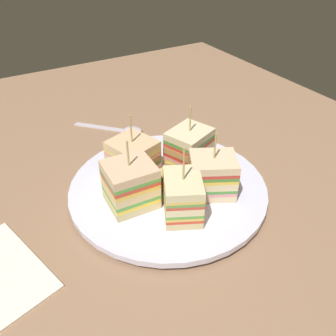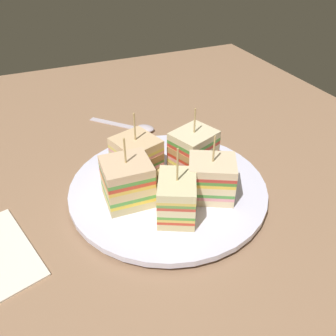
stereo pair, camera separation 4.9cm
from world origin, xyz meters
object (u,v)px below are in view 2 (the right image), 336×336
at_px(sandwich_wedge_1, 211,179).
at_px(sandwich_wedge_4, 128,182).
at_px(plate, 168,188).
at_px(sandwich_wedge_2, 193,149).
at_px(sandwich_wedge_0, 177,198).
at_px(sandwich_wedge_3, 137,155).
at_px(spoon, 137,127).
at_px(chip_pile, 171,179).

relative_size(sandwich_wedge_1, sandwich_wedge_4, 0.97).
distance_m(plate, sandwich_wedge_2, 0.07).
bearing_deg(plate, sandwich_wedge_4, 97.53).
bearing_deg(sandwich_wedge_0, sandwich_wedge_3, 32.87).
xyz_separation_m(plate, sandwich_wedge_0, (-0.06, 0.01, 0.03)).
height_order(sandwich_wedge_3, sandwich_wedge_4, sandwich_wedge_4).
bearing_deg(sandwich_wedge_3, sandwich_wedge_1, 18.30).
relative_size(sandwich_wedge_2, sandwich_wedge_4, 1.00).
bearing_deg(plate, spoon, -6.16).
distance_m(sandwich_wedge_3, sandwich_wedge_4, 0.07).
relative_size(sandwich_wedge_0, chip_pile, 1.63).
height_order(plate, chip_pile, chip_pile).
bearing_deg(sandwich_wedge_1, plate, -16.69).
distance_m(sandwich_wedge_3, spoon, 0.16).
bearing_deg(sandwich_wedge_3, sandwich_wedge_2, 54.83).
height_order(sandwich_wedge_0, chip_pile, sandwich_wedge_0).
xyz_separation_m(sandwich_wedge_4, chip_pile, (0.00, -0.06, -0.02)).
distance_m(plate, sandwich_wedge_3, 0.07).
distance_m(sandwich_wedge_0, spoon, 0.26).
distance_m(sandwich_wedge_2, sandwich_wedge_3, 0.08).
bearing_deg(sandwich_wedge_4, spoon, 71.25).
bearing_deg(sandwich_wedge_2, sandwich_wedge_4, -3.01).
relative_size(sandwich_wedge_0, spoon, 0.91).
bearing_deg(plate, sandwich_wedge_2, -61.28).
height_order(plate, sandwich_wedge_3, sandwich_wedge_3).
distance_m(sandwich_wedge_2, sandwich_wedge_4, 0.12).
xyz_separation_m(sandwich_wedge_1, sandwich_wedge_4, (0.03, 0.11, 0.00)).
distance_m(chip_pile, spoon, 0.21).
distance_m(sandwich_wedge_1, spoon, 0.25).
bearing_deg(sandwich_wedge_4, chip_pile, 5.55).
height_order(sandwich_wedge_1, sandwich_wedge_4, sandwich_wedge_4).
xyz_separation_m(plate, sandwich_wedge_1, (-0.04, -0.04, 0.03)).
xyz_separation_m(chip_pile, spoon, (0.20, -0.02, -0.03)).
xyz_separation_m(sandwich_wedge_1, spoon, (0.24, 0.02, -0.04)).
bearing_deg(sandwich_wedge_0, sandwich_wedge_2, -10.76).
height_order(sandwich_wedge_3, spoon, sandwich_wedge_3).
relative_size(plate, sandwich_wedge_2, 2.91).
relative_size(plate, sandwich_wedge_3, 3.00).
bearing_deg(sandwich_wedge_1, sandwich_wedge_2, -70.20).
height_order(sandwich_wedge_0, sandwich_wedge_1, sandwich_wedge_0).
bearing_deg(sandwich_wedge_4, sandwich_wedge_1, -15.40).
bearing_deg(sandwich_wedge_2, chip_pile, 12.91).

